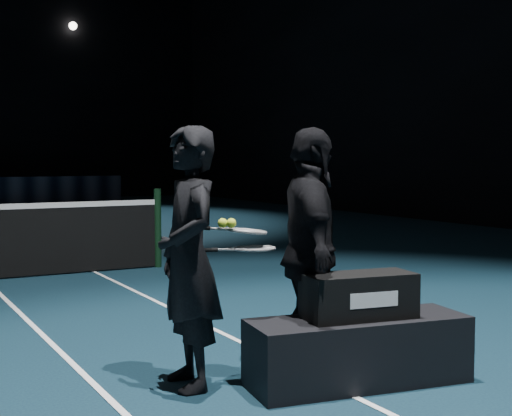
{
  "coord_description": "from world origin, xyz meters",
  "views": [
    {
      "loc": [
        2.78,
        -9.32,
        1.52
      ],
      "look_at": [
        5.12,
        -5.13,
        1.19
      ],
      "focal_mm": 50.0,
      "sensor_mm": 36.0,
      "label": 1
    }
  ],
  "objects": [
    {
      "name": "tennis_balls",
      "position": [
        4.91,
        -5.09,
        1.11
      ],
      "size": [
        0.12,
        0.1,
        0.12
      ],
      "primitive_type": null,
      "color": "#B8DF2F",
      "rests_on": "racket_upper"
    },
    {
      "name": "player_b",
      "position": [
        5.48,
        -5.24,
        0.87
      ],
      "size": [
        0.8,
        1.1,
        1.74
      ],
      "primitive_type": "imported",
      "rotation": [
        0.0,
        0.0,
        1.15
      ],
      "color": "black",
      "rests_on": "floor"
    },
    {
      "name": "racket_lower",
      "position": [
        5.1,
        -5.14,
        0.91
      ],
      "size": [
        0.71,
        0.38,
        0.03
      ],
      "primitive_type": null,
      "rotation": [
        0.0,
        0.0,
        -0.25
      ],
      "color": "black",
      "rests_on": "player_a"
    },
    {
      "name": "net_post_right",
      "position": [
        6.4,
        0.0,
        0.55
      ],
      "size": [
        0.1,
        0.1,
        1.1
      ],
      "primitive_type": "cylinder",
      "color": "black",
      "rests_on": "floor"
    },
    {
      "name": "racket_upper",
      "position": [
        5.06,
        -5.09,
        1.03
      ],
      "size": [
        0.71,
        0.34,
        0.1
      ],
      "primitive_type": null,
      "rotation": [
        0.0,
        0.1,
        -0.18
      ],
      "color": "black",
      "rests_on": "player_b"
    },
    {
      "name": "player_a",
      "position": [
        4.66,
        -5.03,
        0.87
      ],
      "size": [
        0.47,
        0.67,
        1.74
      ],
      "primitive_type": "imported",
      "rotation": [
        0.0,
        0.0,
        -1.66
      ],
      "color": "black",
      "rests_on": "floor"
    },
    {
      "name": "racket_bag",
      "position": [
        5.68,
        -5.53,
        0.6
      ],
      "size": [
        0.79,
        0.43,
        0.3
      ],
      "primitive_type": "cube",
      "rotation": [
        0.0,
        0.0,
        -0.16
      ],
      "color": "black",
      "rests_on": "player_bench"
    },
    {
      "name": "player_bench",
      "position": [
        5.68,
        -5.53,
        0.23
      ],
      "size": [
        1.57,
        0.73,
        0.45
      ],
      "primitive_type": "cube",
      "rotation": [
        0.0,
        0.0,
        -0.16
      ],
      "color": "black",
      "rests_on": "floor"
    },
    {
      "name": "bag_signature",
      "position": [
        5.68,
        -5.7,
        0.6
      ],
      "size": [
        0.35,
        0.06,
        0.1
      ],
      "primitive_type": "cube",
      "rotation": [
        0.0,
        0.0,
        -0.16
      ],
      "color": "white",
      "rests_on": "racket_bag"
    }
  ]
}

